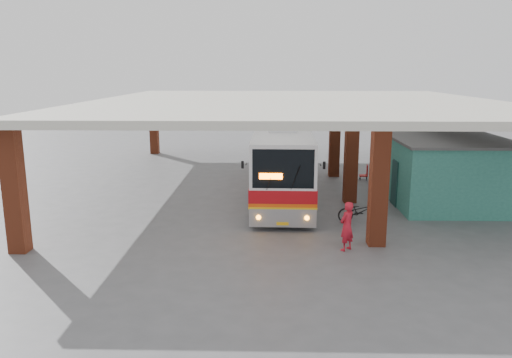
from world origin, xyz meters
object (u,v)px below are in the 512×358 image
object	(u,v)px
coach_bus	(282,159)
pedestrian	(347,226)
motorcycle	(360,211)
red_chair	(365,173)

from	to	relation	value
coach_bus	pedestrian	xyz separation A→B (m)	(2.06, -8.09, -0.95)
motorcycle	red_chair	xyz separation A→B (m)	(1.77, 8.26, -0.09)
red_chair	motorcycle	bearing A→B (deg)	-96.12
coach_bus	motorcycle	size ratio (longest dim) A/B	6.84
coach_bus	red_chair	xyz separation A→B (m)	(4.91, 3.44, -1.42)
motorcycle	coach_bus	bearing A→B (deg)	31.70
coach_bus	red_chair	size ratio (longest dim) A/B	14.55
coach_bus	pedestrian	distance (m)	8.40
coach_bus	motorcycle	bearing A→B (deg)	-55.97
red_chair	coach_bus	bearing A→B (deg)	-138.94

